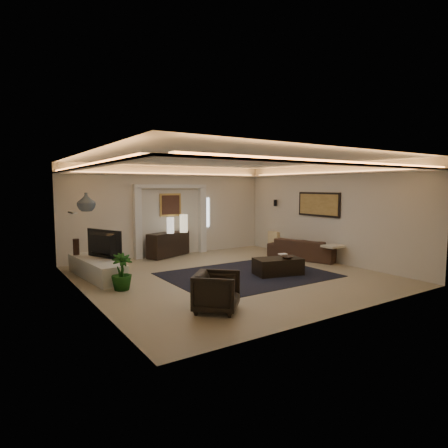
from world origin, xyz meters
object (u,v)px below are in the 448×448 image
sofa (303,249)px  armchair (217,292)px  console (168,244)px  coffee_table (278,267)px

sofa → armchair: armchair is taller
console → coffee_table: console is taller
console → coffee_table: 4.04m
coffee_table → sofa: bearing=43.3°
coffee_table → armchair: (-2.81, -1.54, 0.15)m
console → coffee_table: size_ratio=1.29×
sofa → coffee_table: bearing=100.1°
armchair → sofa: bearing=-17.9°
sofa → armchair: (-4.90, -2.72, 0.05)m
console → coffee_table: bearing=-94.8°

